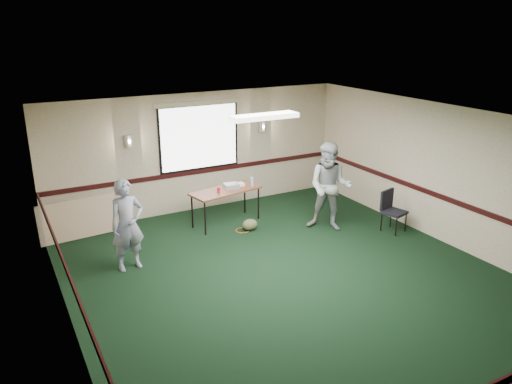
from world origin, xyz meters
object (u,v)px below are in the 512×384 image
folding_table (226,192)px  projector (231,186)px  person_right (330,187)px  conference_chair (391,207)px  person_left (127,225)px

folding_table → projector: bearing=3.4°
folding_table → person_right: size_ratio=0.87×
folding_table → conference_chair: 3.48m
person_left → person_right: bearing=-10.2°
projector → person_right: bearing=-32.6°
folding_table → person_right: person_right is taller
projector → person_right: size_ratio=0.17×
folding_table → person_left: person_left is taller
person_left → projector: bearing=16.7°
folding_table → person_right: bearing=-47.2°
conference_chair → person_right: bearing=133.7°
projector → person_left: person_left is taller
folding_table → conference_chair: (2.85, -1.99, -0.20)m
person_left → person_right: size_ratio=0.88×
projector → person_right: 2.10m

